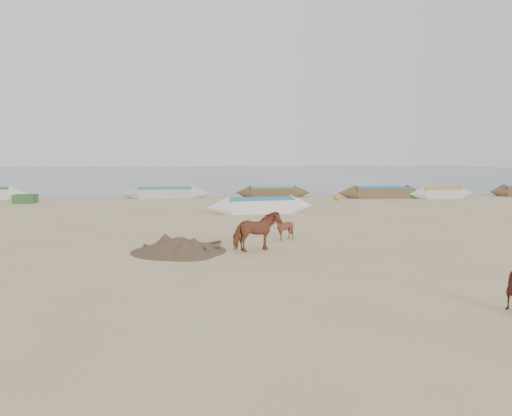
# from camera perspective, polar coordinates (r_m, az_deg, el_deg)

# --- Properties ---
(ground) EXTENTS (140.00, 140.00, 0.00)m
(ground) POSITION_cam_1_polar(r_m,az_deg,el_deg) (18.20, 1.17, -4.44)
(ground) COLOR tan
(ground) RESTS_ON ground
(sea) EXTENTS (160.00, 160.00, 0.00)m
(sea) POSITION_cam_1_polar(r_m,az_deg,el_deg) (99.86, -4.17, 4.09)
(sea) COLOR slate
(sea) RESTS_ON ground
(cow_adult) EXTENTS (1.80, 1.29, 1.39)m
(cow_adult) POSITION_cam_1_polar(r_m,az_deg,el_deg) (17.25, 0.08, -2.69)
(cow_adult) COLOR brown
(cow_adult) RESTS_ON ground
(calf_front) EXTENTS (0.96, 0.88, 0.94)m
(calf_front) POSITION_cam_1_polar(r_m,az_deg,el_deg) (19.60, 3.10, -2.31)
(calf_front) COLOR maroon
(calf_front) RESTS_ON ground
(near_canoe) EXTENTS (6.47, 2.29, 0.89)m
(near_canoe) POSITION_cam_1_polar(r_m,az_deg,el_deg) (28.76, 0.50, 0.30)
(near_canoe) COLOR white
(near_canoe) RESTS_ON ground
(debris_pile) EXTENTS (4.16, 4.16, 0.51)m
(debris_pile) POSITION_cam_1_polar(r_m,az_deg,el_deg) (17.50, -8.82, -4.09)
(debris_pile) COLOR brown
(debris_pile) RESTS_ON ground
(waterline_canoes) EXTENTS (55.11, 4.27, 0.91)m
(waterline_canoes) POSITION_cam_1_polar(r_m,az_deg,el_deg) (38.71, -2.44, 1.74)
(waterline_canoes) COLOR brown
(waterline_canoes) RESTS_ON ground
(beach_clutter) EXTENTS (47.49, 4.41, 0.64)m
(beach_clutter) POSITION_cam_1_polar(r_m,az_deg,el_deg) (38.43, 3.49, 1.51)
(beach_clutter) COLOR #2C5D2A
(beach_clutter) RESTS_ON ground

